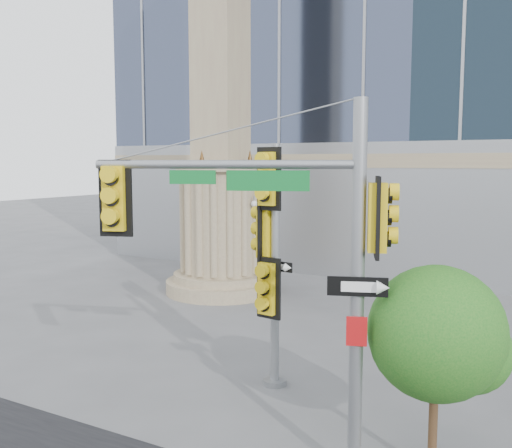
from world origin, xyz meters
The scene contains 5 objects.
ground centered at (0.00, 0.00, 0.00)m, with size 120.00×120.00×0.00m, color #545456.
monument centered at (-6.00, 9.00, 5.52)m, with size 4.40×4.40×16.60m.
main_signal_pole centered at (2.09, -1.63, 3.81)m, with size 4.56×2.03×6.14m.
secondary_signal_pole centered at (0.12, 1.47, 3.27)m, with size 0.96×0.79×5.57m.
street_tree centered at (4.27, -0.52, 2.31)m, with size 2.26×2.20×3.52m.
Camera 1 is at (6.04, -9.76, 5.16)m, focal length 40.00 mm.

